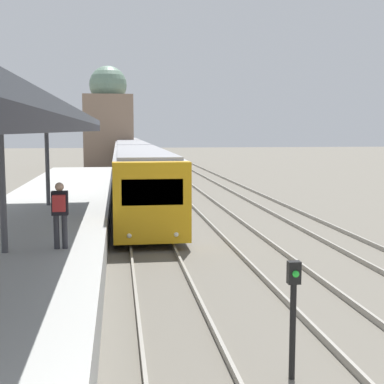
{
  "coord_description": "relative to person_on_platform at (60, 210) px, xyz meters",
  "views": [
    {
      "loc": [
        -1.09,
        -3.54,
        3.96
      ],
      "look_at": [
        1.7,
        16.57,
        1.62
      ],
      "focal_mm": 50.0,
      "sensor_mm": 36.0,
      "label": 1
    }
  ],
  "objects": [
    {
      "name": "platform_canopy",
      "position": [
        -1.26,
        -0.22,
        2.24
      ],
      "size": [
        4.0,
        20.82,
        3.35
      ],
      "color": "#4C515B",
      "rests_on": "station_platform"
    },
    {
      "name": "train_near",
      "position": [
        2.53,
        28.89,
        -0.31
      ],
      "size": [
        2.57,
        50.28,
        3.06
      ],
      "color": "gold",
      "rests_on": "ground_plane"
    },
    {
      "name": "distant_domed_building",
      "position": [
        0.58,
        41.71,
        2.82
      ],
      "size": [
        4.87,
        4.87,
        10.38
      ],
      "color": "#89705B",
      "rests_on": "ground_plane"
    },
    {
      "name": "person_on_platform",
      "position": [
        0.0,
        0.0,
        0.0
      ],
      "size": [
        0.4,
        0.4,
        1.66
      ],
      "color": "#2D2D33",
      "rests_on": "station_platform"
    },
    {
      "name": "signal_post_near",
      "position": [
        4.15,
        -5.53,
        -0.82
      ],
      "size": [
        0.2,
        0.21,
        1.93
      ],
      "color": "black",
      "rests_on": "ground_plane"
    }
  ]
}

